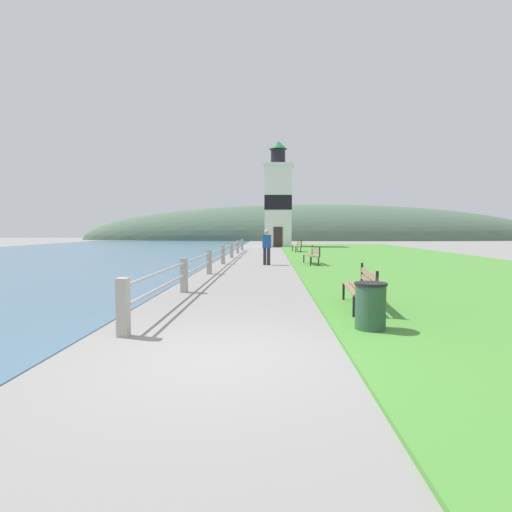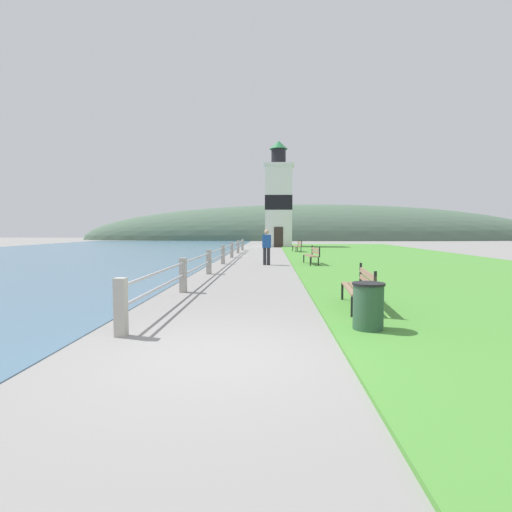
% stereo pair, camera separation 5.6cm
% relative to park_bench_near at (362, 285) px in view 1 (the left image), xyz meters
% --- Properties ---
extents(ground_plane, '(160.00, 160.00, 0.00)m').
position_rel_park_bench_near_xyz_m(ground_plane, '(-2.65, -3.23, -0.54)').
color(ground_plane, gray).
extents(grass_verge, '(12.00, 49.90, 0.06)m').
position_rel_park_bench_near_xyz_m(grass_verge, '(5.12, 13.41, -0.51)').
color(grass_verge, '#4C8E38').
rests_on(grass_verge, ground_plane).
extents(water_strip, '(24.00, 79.84, 0.01)m').
position_rel_park_bench_near_xyz_m(water_strip, '(-16.91, 13.41, -0.53)').
color(water_strip, '#476B84').
rests_on(water_strip, ground_plane).
extents(seawall_railing, '(0.18, 27.46, 0.95)m').
position_rel_park_bench_near_xyz_m(seawall_railing, '(-4.31, 11.41, 0.01)').
color(seawall_railing, '#A8A399').
rests_on(seawall_railing, ground_plane).
extents(park_bench_near, '(0.62, 1.98, 0.94)m').
position_rel_park_bench_near_xyz_m(park_bench_near, '(0.00, 0.00, 0.00)').
color(park_bench_near, '#846B51').
rests_on(park_bench_near, ground_plane).
extents(park_bench_midway, '(0.63, 1.86, 0.94)m').
position_rel_park_bench_near_xyz_m(park_bench_midway, '(0.11, 10.79, -0.00)').
color(park_bench_midway, '#846B51').
rests_on(park_bench_midway, ground_plane).
extents(park_bench_far, '(0.62, 1.92, 0.94)m').
position_rel_park_bench_near_xyz_m(park_bench_far, '(0.15, 21.89, -0.00)').
color(park_bench_far, '#846B51').
rests_on(park_bench_far, ground_plane).
extents(lighthouse, '(3.04, 3.04, 10.57)m').
position_rel_park_bench_near_xyz_m(lighthouse, '(-1.17, 31.95, 4.07)').
color(lighthouse, white).
rests_on(lighthouse, ground_plane).
extents(person_strolling, '(0.44, 0.26, 1.73)m').
position_rel_park_bench_near_xyz_m(person_strolling, '(-2.11, 10.94, 0.40)').
color(person_strolling, '#28282D').
rests_on(person_strolling, ground_plane).
extents(trash_bin, '(0.54, 0.54, 0.84)m').
position_rel_park_bench_near_xyz_m(trash_bin, '(-0.27, -1.85, -0.12)').
color(trash_bin, '#2D5138').
rests_on(trash_bin, ground_plane).
extents(distant_hillside, '(80.00, 16.00, 12.00)m').
position_rel_park_bench_near_xyz_m(distant_hillside, '(5.35, 60.04, -0.54)').
color(distant_hillside, '#4C6651').
rests_on(distant_hillside, ground_plane).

